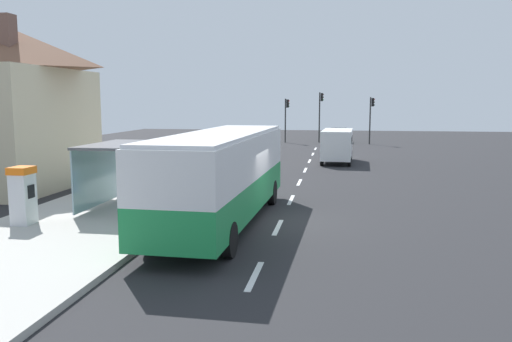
# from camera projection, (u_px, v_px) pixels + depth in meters

# --- Properties ---
(ground_plane) EXTENTS (56.00, 92.00, 0.04)m
(ground_plane) POSITION_uv_depth(u_px,v_px,m) (301.00, 170.00, 32.30)
(ground_plane) COLOR #262628
(sidewalk_platform) EXTENTS (6.20, 30.00, 0.18)m
(sidewalk_platform) POSITION_uv_depth(u_px,v_px,m) (128.00, 202.00, 21.53)
(sidewalk_platform) COLOR #ADAAA3
(sidewalk_platform) RESTS_ON ground
(lane_stripe_seg_0) EXTENTS (0.16, 2.20, 0.01)m
(lane_stripe_seg_0) POSITION_uv_depth(u_px,v_px,m) (255.00, 276.00, 12.68)
(lane_stripe_seg_0) COLOR silver
(lane_stripe_seg_0) RESTS_ON ground
(lane_stripe_seg_1) EXTENTS (0.16, 2.20, 0.01)m
(lane_stripe_seg_1) POSITION_uv_depth(u_px,v_px,m) (278.00, 227.00, 17.57)
(lane_stripe_seg_1) COLOR silver
(lane_stripe_seg_1) RESTS_ON ground
(lane_stripe_seg_2) EXTENTS (0.16, 2.20, 0.01)m
(lane_stripe_seg_2) POSITION_uv_depth(u_px,v_px,m) (291.00, 200.00, 22.47)
(lane_stripe_seg_2) COLOR silver
(lane_stripe_seg_2) RESTS_ON ground
(lane_stripe_seg_3) EXTENTS (0.16, 2.20, 0.01)m
(lane_stripe_seg_3) POSITION_uv_depth(u_px,v_px,m) (299.00, 182.00, 27.36)
(lane_stripe_seg_3) COLOR silver
(lane_stripe_seg_3) RESTS_ON ground
(lane_stripe_seg_4) EXTENTS (0.16, 2.20, 0.01)m
(lane_stripe_seg_4) POSITION_uv_depth(u_px,v_px,m) (305.00, 170.00, 32.26)
(lane_stripe_seg_4) COLOR silver
(lane_stripe_seg_4) RESTS_ON ground
(lane_stripe_seg_5) EXTENTS (0.16, 2.20, 0.01)m
(lane_stripe_seg_5) POSITION_uv_depth(u_px,v_px,m) (310.00, 161.00, 37.15)
(lane_stripe_seg_5) COLOR silver
(lane_stripe_seg_5) RESTS_ON ground
(lane_stripe_seg_6) EXTENTS (0.16, 2.20, 0.01)m
(lane_stripe_seg_6) POSITION_uv_depth(u_px,v_px,m) (313.00, 154.00, 42.05)
(lane_stripe_seg_6) COLOR silver
(lane_stripe_seg_6) RESTS_ON ground
(lane_stripe_seg_7) EXTENTS (0.16, 2.20, 0.01)m
(lane_stripe_seg_7) POSITION_uv_depth(u_px,v_px,m) (315.00, 149.00, 46.94)
(lane_stripe_seg_7) COLOR silver
(lane_stripe_seg_7) RESTS_ON ground
(bus) EXTENTS (2.83, 11.08, 3.21)m
(bus) POSITION_uv_depth(u_px,v_px,m) (222.00, 172.00, 17.78)
(bus) COLOR #1E8C47
(bus) RESTS_ON ground
(white_van) EXTENTS (2.23, 5.29, 2.30)m
(white_van) POSITION_uv_depth(u_px,v_px,m) (337.00, 144.00, 36.12)
(white_van) COLOR white
(white_van) RESTS_ON ground
(sedan_near) EXTENTS (2.01, 4.48, 1.52)m
(sedan_near) POSITION_uv_depth(u_px,v_px,m) (338.00, 135.00, 54.15)
(sedan_near) COLOR #195933
(sedan_near) RESTS_ON ground
(ticket_machine) EXTENTS (0.66, 0.76, 1.94)m
(ticket_machine) POSITION_uv_depth(u_px,v_px,m) (23.00, 195.00, 17.16)
(ticket_machine) COLOR silver
(ticket_machine) RESTS_ON sidewalk_platform
(recycling_bin_green) EXTENTS (0.52, 0.52, 0.95)m
(recycling_bin_green) POSITION_uv_depth(u_px,v_px,m) (183.00, 188.00, 21.73)
(recycling_bin_green) COLOR green
(recycling_bin_green) RESTS_ON sidewalk_platform
(recycling_bin_blue) EXTENTS (0.52, 0.52, 0.95)m
(recycling_bin_blue) POSITION_uv_depth(u_px,v_px,m) (188.00, 185.00, 22.41)
(recycling_bin_blue) COLOR blue
(recycling_bin_blue) RESTS_ON sidewalk_platform
(traffic_light_near_side) EXTENTS (0.49, 0.28, 4.70)m
(traffic_light_near_side) POSITION_uv_depth(u_px,v_px,m) (371.00, 113.00, 51.57)
(traffic_light_near_side) COLOR #2D2D2D
(traffic_light_near_side) RESTS_ON ground
(traffic_light_far_side) EXTENTS (0.49, 0.28, 4.56)m
(traffic_light_far_side) POSITION_uv_depth(u_px,v_px,m) (286.00, 113.00, 53.69)
(traffic_light_far_side) COLOR #2D2D2D
(traffic_light_far_side) RESTS_ON ground
(traffic_light_median) EXTENTS (0.49, 0.28, 5.22)m
(traffic_light_median) POSITION_uv_depth(u_px,v_px,m) (320.00, 109.00, 53.88)
(traffic_light_median) COLOR #2D2D2D
(traffic_light_median) RESTS_ON ground
(bus_shelter) EXTENTS (1.80, 4.00, 2.50)m
(bus_shelter) POSITION_uv_depth(u_px,v_px,m) (109.00, 159.00, 19.71)
(bus_shelter) COLOR #4C4C51
(bus_shelter) RESTS_ON sidewalk_platform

